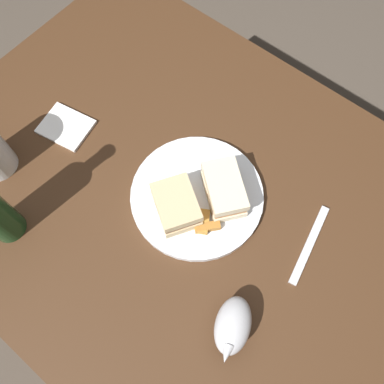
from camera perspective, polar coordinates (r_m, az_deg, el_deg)
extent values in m
plane|color=#4C4238|center=(1.61, -0.38, -11.40)|extent=(6.00, 6.00, 0.00)
cube|color=#422816|center=(1.23, -0.49, -7.71)|extent=(1.20, 0.87, 0.78)
cylinder|color=white|center=(0.85, 0.69, -0.55)|extent=(0.28, 0.28, 0.02)
cube|color=#CCB284|center=(0.82, -2.17, -2.35)|extent=(0.13, 0.12, 0.02)
cube|color=brown|center=(0.81, -2.22, -1.90)|extent=(0.12, 0.11, 0.02)
cube|color=#CCB284|center=(0.79, -2.26, -1.43)|extent=(0.13, 0.12, 0.02)
cube|color=beige|center=(0.84, 4.45, -0.21)|extent=(0.13, 0.13, 0.02)
cube|color=#B27A4C|center=(0.82, 4.54, 0.31)|extent=(0.12, 0.12, 0.02)
cube|color=beige|center=(0.80, 4.64, 0.86)|extent=(0.13, 0.13, 0.02)
cube|color=#AD702D|center=(0.81, 2.18, -4.93)|extent=(0.05, 0.05, 0.02)
cube|color=#B77F33|center=(0.82, 1.57, -4.18)|extent=(0.05, 0.05, 0.02)
cube|color=#AD702D|center=(0.83, 3.97, -1.93)|extent=(0.05, 0.03, 0.02)
cylinder|color=#B7B7BC|center=(0.79, 5.55, -18.34)|extent=(0.04, 0.04, 0.02)
ellipsoid|color=#B7B7BC|center=(0.76, 5.77, -18.14)|extent=(0.10, 0.12, 0.05)
ellipsoid|color=#381E0F|center=(0.76, 5.82, -18.09)|extent=(0.08, 0.10, 0.02)
cone|color=#B7B7BC|center=(0.75, 4.85, -21.72)|extent=(0.03, 0.04, 0.02)
cube|color=white|center=(0.98, -17.32, 8.77)|extent=(0.13, 0.11, 0.01)
cube|color=silver|center=(0.86, 16.17, -7.09)|extent=(0.05, 0.18, 0.01)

